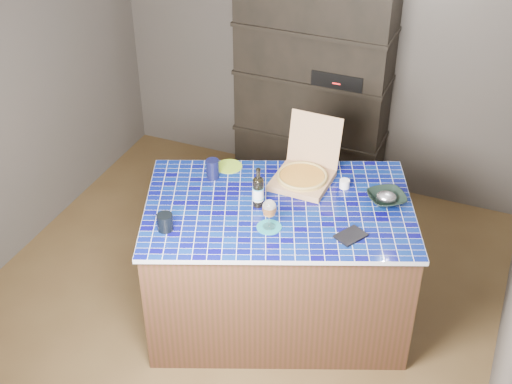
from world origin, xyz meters
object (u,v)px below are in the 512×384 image
at_px(pizza_box, 303,174).
at_px(bowl, 386,198).
at_px(mead_bottle, 258,191).
at_px(dvd_case, 351,236).
at_px(wine_glass, 269,209).
at_px(kitchen_island, 278,262).

distance_m(pizza_box, bowl, 0.55).
relative_size(mead_bottle, dvd_case, 1.55).
bearing_deg(wine_glass, kitchen_island, 95.85).
bearing_deg(bowl, wine_glass, -138.03).
xyz_separation_m(dvd_case, bowl, (0.11, 0.42, 0.02)).
bearing_deg(mead_bottle, bowl, 24.71).
relative_size(pizza_box, dvd_case, 2.55).
height_order(mead_bottle, wine_glass, mead_bottle).
xyz_separation_m(kitchen_island, pizza_box, (0.05, 0.32, 0.51)).
bearing_deg(wine_glass, pizza_box, 87.42).
bearing_deg(wine_glass, bowl, 41.97).
height_order(kitchen_island, pizza_box, pizza_box).
bearing_deg(bowl, mead_bottle, -155.29).
xyz_separation_m(kitchen_island, dvd_case, (0.49, -0.13, 0.46)).
height_order(wine_glass, dvd_case, wine_glass).
bearing_deg(bowl, pizza_box, 177.48).
relative_size(kitchen_island, pizza_box, 4.38).
bearing_deg(mead_bottle, kitchen_island, 18.76).
relative_size(pizza_box, wine_glass, 2.29).
bearing_deg(mead_bottle, dvd_case, -8.00).
relative_size(kitchen_island, wine_glass, 10.00).
relative_size(mead_bottle, wine_glass, 1.39).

